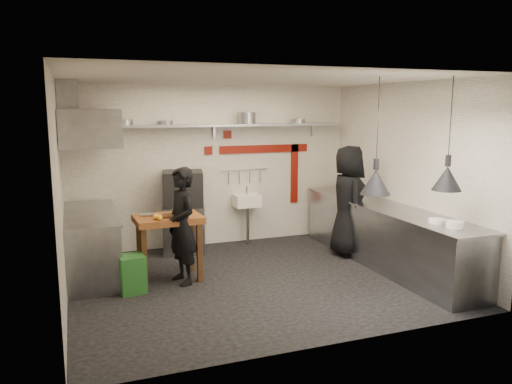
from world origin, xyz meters
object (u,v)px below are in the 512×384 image
object	(u,v)px
oven_stand	(184,229)
combi_oven	(183,188)
prep_table	(169,248)
chef_right	(348,201)
chef_left	(182,226)
green_bin	(132,274)

from	to	relation	value
oven_stand	combi_oven	distance (m)	0.69
oven_stand	prep_table	distance (m)	1.37
oven_stand	chef_right	world-z (taller)	chef_right
prep_table	chef_left	xyz separation A→B (m)	(0.15, -0.21, 0.35)
green_bin	chef_right	distance (m)	3.66
oven_stand	green_bin	distance (m)	1.95
green_bin	chef_left	bearing A→B (deg)	10.75
oven_stand	chef_right	bearing A→B (deg)	-12.01
prep_table	chef_left	size ratio (longest dim) A/B	0.57
combi_oven	green_bin	size ratio (longest dim) A/B	1.30
combi_oven	prep_table	bearing A→B (deg)	-99.52
combi_oven	prep_table	world-z (taller)	combi_oven
oven_stand	chef_right	size ratio (longest dim) A/B	0.44
combi_oven	green_bin	bearing A→B (deg)	-111.49
green_bin	chef_left	world-z (taller)	chef_left
green_bin	prep_table	world-z (taller)	prep_table
chef_left	prep_table	bearing A→B (deg)	-158.23
prep_table	chef_left	distance (m)	0.44
green_bin	chef_left	distance (m)	0.92
oven_stand	prep_table	xyz separation A→B (m)	(-0.49, -1.28, 0.06)
combi_oven	chef_right	size ratio (longest dim) A/B	0.36
oven_stand	prep_table	world-z (taller)	prep_table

